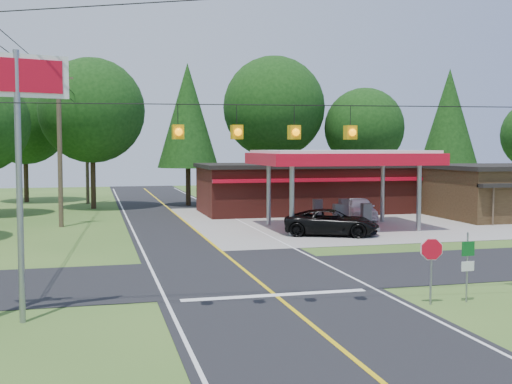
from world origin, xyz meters
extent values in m
plane|color=#345F21|center=(0.00, 0.00, 0.00)|extent=(120.00, 120.00, 0.00)
cube|color=black|center=(0.00, 0.00, 0.01)|extent=(8.00, 120.00, 0.02)
cube|color=black|center=(0.00, 0.00, 0.01)|extent=(70.00, 7.00, 0.02)
cube|color=yellow|center=(0.00, 0.00, 0.03)|extent=(0.15, 110.00, 0.00)
cylinder|color=gray|center=(5.00, 10.50, 2.10)|extent=(0.28, 0.28, 4.20)
cylinder|color=gray|center=(5.00, 15.50, 2.10)|extent=(0.28, 0.28, 4.20)
cylinder|color=gray|center=(13.00, 10.50, 2.10)|extent=(0.28, 0.28, 4.20)
cylinder|color=gray|center=(13.00, 15.50, 2.10)|extent=(0.28, 0.28, 4.20)
cube|color=red|center=(9.00, 13.00, 4.35)|extent=(10.60, 7.40, 0.70)
cube|color=white|center=(9.00, 13.00, 4.75)|extent=(10.00, 7.00, 0.25)
cube|color=#9E9B93|center=(9.00, 11.20, 0.13)|extent=(3.20, 0.90, 0.22)
cube|color=#3F3F44|center=(8.10, 11.20, 0.95)|extent=(0.55, 0.45, 1.50)
cube|color=#3F3F44|center=(9.90, 11.20, 0.95)|extent=(0.55, 0.45, 1.50)
cube|color=#9E9B93|center=(9.00, 14.80, 0.13)|extent=(3.20, 0.90, 0.22)
cube|color=#3F3F44|center=(8.10, 14.80, 0.95)|extent=(0.55, 0.45, 1.50)
cube|color=#3F3F44|center=(9.90, 14.80, 0.95)|extent=(0.55, 0.45, 1.50)
cube|color=maroon|center=(10.00, 23.00, 1.75)|extent=(16.00, 7.00, 3.50)
cube|color=black|center=(10.00, 23.00, 3.65)|extent=(16.40, 7.40, 0.30)
cube|color=red|center=(10.00, 19.40, 2.70)|extent=(16.00, 0.50, 0.25)
cylinder|color=#473828|center=(-8.00, 18.00, 5.00)|extent=(0.30, 0.30, 10.00)
cube|color=#473828|center=(-8.00, 18.00, 9.40)|extent=(1.80, 0.12, 0.12)
cube|color=#473828|center=(-8.00, 18.00, 8.80)|extent=(1.40, 0.12, 0.12)
cylinder|color=#473828|center=(-6.50, 35.00, 4.75)|extent=(0.30, 0.30, 9.50)
cube|color=#CF970A|center=(-3.55, -5.70, 5.50)|extent=(0.32, 0.32, 0.42)
cube|color=#CF970A|center=(-1.85, -5.90, 5.50)|extent=(0.32, 0.32, 0.42)
cube|color=#CF970A|center=(-0.15, -6.10, 5.50)|extent=(0.32, 0.32, 0.42)
cube|color=#CF970A|center=(1.55, -6.30, 5.50)|extent=(0.32, 0.32, 0.42)
cylinder|color=#332316|center=(-6.00, 30.00, 2.34)|extent=(0.44, 0.44, 4.68)
sphere|color=black|center=(-6.00, 30.00, 8.06)|extent=(8.58, 8.58, 8.58)
cylinder|color=#332316|center=(2.00, 31.00, 2.16)|extent=(0.44, 0.44, 4.32)
cone|color=black|center=(2.00, 31.00, 7.80)|extent=(5.28, 5.28, 9.00)
cylinder|color=#332316|center=(10.00, 32.00, 2.52)|extent=(0.44, 0.44, 5.04)
sphere|color=black|center=(10.00, 32.00, 8.68)|extent=(9.24, 9.24, 9.24)
cylinder|color=#332316|center=(18.00, 30.00, 1.98)|extent=(0.44, 0.44, 3.96)
sphere|color=black|center=(18.00, 30.00, 6.82)|extent=(7.26, 7.26, 7.26)
cylinder|color=#332316|center=(26.00, 29.00, 2.16)|extent=(0.44, 0.44, 4.32)
cone|color=black|center=(26.00, 29.00, 7.80)|extent=(5.28, 5.28, 9.00)
cylinder|color=#332316|center=(-12.00, 38.00, 2.16)|extent=(0.44, 0.44, 4.32)
sphere|color=black|center=(-12.00, 38.00, 7.44)|extent=(7.92, 7.92, 7.92)
imported|color=black|center=(7.23, 10.00, 0.75)|extent=(7.09, 7.09, 1.49)
imported|color=white|center=(12.00, 17.00, 0.78)|extent=(5.43, 5.43, 1.56)
cylinder|color=gray|center=(-8.00, -5.00, 3.90)|extent=(0.18, 0.18, 7.79)
cube|color=white|center=(-8.00, -5.00, 7.08)|extent=(2.81, 0.86, 1.22)
cube|color=red|center=(-8.00, -5.05, 7.08)|extent=(2.47, 0.75, 0.94)
cylinder|color=gray|center=(4.50, -6.00, 1.05)|extent=(0.07, 0.07, 2.10)
cylinder|color=gray|center=(5.80, -6.00, 1.15)|extent=(0.06, 0.06, 2.30)
cube|color=#0C591E|center=(5.80, -6.04, 1.77)|extent=(0.47, 0.06, 0.47)
cube|color=white|center=(5.80, -6.04, 1.20)|extent=(0.47, 0.06, 0.31)
camera|label=1|loc=(-5.93, -24.31, 5.06)|focal=45.00mm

